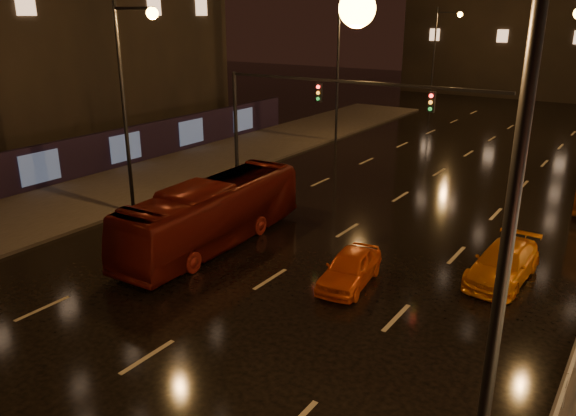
% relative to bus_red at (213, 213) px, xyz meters
% --- Properties ---
extents(ground, '(140.00, 140.00, 0.00)m').
position_rel_bus_red_xyz_m(ground, '(3.93, 8.61, -1.39)').
color(ground, black).
rests_on(ground, ground).
extents(sidewalk_left, '(7.00, 70.00, 0.15)m').
position_rel_bus_red_xyz_m(sidewalk_left, '(-9.57, 3.61, -1.31)').
color(sidewalk_left, '#38332D').
rests_on(sidewalk_left, ground).
extents(hoarding_left, '(0.30, 46.00, 2.50)m').
position_rel_bus_red_xyz_m(hoarding_left, '(-13.27, 0.61, -0.14)').
color(hoarding_left, black).
rests_on(hoarding_left, ground).
extents(traffic_signal, '(15.31, 0.32, 6.20)m').
position_rel_bus_red_xyz_m(traffic_signal, '(-1.13, 8.61, 3.35)').
color(traffic_signal, black).
rests_on(traffic_signal, ground).
extents(streetlight_right, '(2.64, 0.50, 10.00)m').
position_rel_bus_red_xyz_m(streetlight_right, '(12.85, -9.39, 5.05)').
color(streetlight_right, black).
rests_on(streetlight_right, ground).
extents(bus_red, '(2.85, 10.07, 2.77)m').
position_rel_bus_red_xyz_m(bus_red, '(0.00, 0.00, 0.00)').
color(bus_red, '#61130D').
rests_on(bus_red, ground).
extents(taxi_near, '(1.97, 3.86, 1.26)m').
position_rel_bus_red_xyz_m(taxi_near, '(6.53, -0.09, -0.76)').
color(taxi_near, '#E55415').
rests_on(taxi_near, ground).
extents(taxi_far, '(2.01, 4.52, 1.29)m').
position_rel_bus_red_xyz_m(taxi_far, '(11.01, 3.36, -0.74)').
color(taxi_far, orange).
rests_on(taxi_far, ground).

